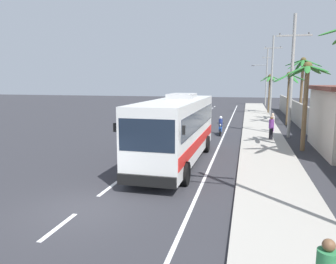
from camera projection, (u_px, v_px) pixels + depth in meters
name	position (u px, v px, depth m)	size (l,w,h in m)	color
ground_plane	(81.00, 210.00, 11.29)	(160.00, 160.00, 0.00)	#303035
sidewalk_kerb	(267.00, 155.00, 19.27)	(3.20, 90.00, 0.14)	#A8A399
lane_markings	(202.00, 140.00, 24.60)	(3.89, 71.00, 0.01)	white
boundary_wall	(323.00, 130.00, 22.04)	(0.24, 60.00, 2.26)	#9E998E
coach_bus_foreground	(177.00, 128.00, 17.49)	(2.95, 10.60, 3.74)	white
motorcycle_beside_bus	(220.00, 127.00, 26.93)	(0.56, 1.96, 1.55)	black
pedestrian_near_kerb	(271.00, 127.00, 24.04)	(0.36, 0.36, 1.71)	black
pedestrian_midwalk	(272.00, 122.00, 27.86)	(0.36, 0.36, 1.56)	#75388E
utility_pole_mid	(292.00, 74.00, 24.95)	(2.60, 0.24, 9.47)	#9E9E99
utility_pole_far	(272.00, 75.00, 41.38)	(2.25, 0.24, 10.09)	#9E9E99
utility_pole_distant	(266.00, 76.00, 57.73)	(3.63, 0.24, 10.04)	#9E9E99
palm_nearest	(302.00, 74.00, 33.91)	(3.74, 3.69, 6.88)	brown
palm_second	(289.00, 86.00, 32.07)	(3.35, 3.43, 5.35)	brown
palm_third	(270.00, 86.00, 43.95)	(2.76, 2.64, 5.34)	brown
palm_fourth	(307.00, 85.00, 20.21)	(2.87, 2.93, 5.64)	brown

